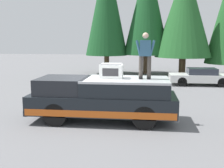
% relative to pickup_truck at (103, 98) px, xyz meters
% --- Properties ---
extents(ground_plane, '(90.00, 90.00, 0.00)m').
position_rel_pickup_truck_xyz_m(ground_plane, '(-0.06, 0.11, -0.87)').
color(ground_plane, slate).
extents(pickup_truck, '(2.01, 5.54, 1.65)m').
position_rel_pickup_truck_xyz_m(pickup_truck, '(0.00, 0.00, 0.00)').
color(pickup_truck, black).
rests_on(pickup_truck, ground).
extents(compressor_unit, '(0.65, 0.84, 0.56)m').
position_rel_pickup_truck_xyz_m(compressor_unit, '(0.04, -0.33, 1.05)').
color(compressor_unit, silver).
rests_on(compressor_unit, pickup_truck).
extents(person_on_truck_bed, '(0.29, 0.72, 1.69)m').
position_rel_pickup_truck_xyz_m(person_on_truck_bed, '(0.01, -1.58, 1.68)').
color(person_on_truck_bed, '#423D38').
rests_on(person_on_truck_bed, pickup_truck).
extents(parked_car_white, '(1.64, 4.10, 1.16)m').
position_rel_pickup_truck_xyz_m(parked_car_white, '(8.97, -5.32, -0.29)').
color(parked_car_white, white).
rests_on(parked_car_white, ground).
extents(conifer_left, '(4.76, 4.76, 9.28)m').
position_rel_pickup_truck_xyz_m(conifer_left, '(14.09, -4.74, 4.54)').
color(conifer_left, '#4C3826').
rests_on(conifer_left, ground).
extents(conifer_center_left, '(4.06, 4.06, 10.23)m').
position_rel_pickup_truck_xyz_m(conifer_center_left, '(14.85, -1.63, 5.09)').
color(conifer_center_left, '#4C3826').
rests_on(conifer_center_left, ground).
extents(conifer_center_right, '(3.74, 3.74, 10.71)m').
position_rel_pickup_truck_xyz_m(conifer_center_right, '(14.58, 1.90, 5.30)').
color(conifer_center_right, '#4C3826').
rests_on(conifer_center_right, ground).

